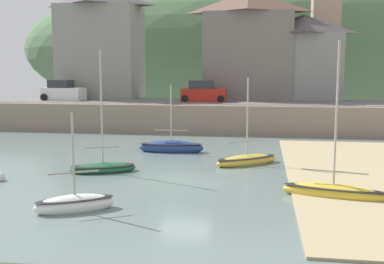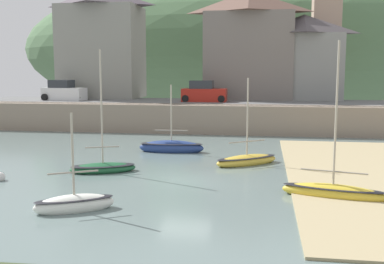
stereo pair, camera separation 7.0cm
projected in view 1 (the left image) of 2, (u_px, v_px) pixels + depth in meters
ground at (179, 255)px, 13.24m from camera, size 48.00×41.00×0.61m
quay_seawall at (219, 117)px, 39.79m from camera, size 48.00×9.40×2.40m
hillside_backdrop at (265, 49)px, 75.17m from camera, size 80.00×44.00×24.52m
waterfront_building_left at (101, 43)px, 48.37m from camera, size 8.29×6.08×11.28m
waterfront_building_centre at (248, 45)px, 46.15m from camera, size 8.92×4.99×10.59m
waterfront_building_right at (302, 57)px, 45.52m from camera, size 7.65×4.61×8.22m
church_with_spire at (325, 25)px, 48.60m from camera, size 3.00×3.00×14.71m
sailboat_white_hull at (247, 160)px, 26.52m from camera, size 3.86×3.27×5.07m
sailboat_nearest_shore at (75, 204)px, 17.84m from camera, size 3.11×2.31×3.97m
sailboat_tall_mast at (103, 167)px, 24.61m from camera, size 3.70×2.54×6.55m
motorboat_with_cabin at (171, 147)px, 30.52m from camera, size 4.30×1.35×4.62m
sailboat_blue_trim at (333, 191)px, 19.61m from camera, size 4.39×1.95×6.74m
parked_car_near_slipway at (63, 92)px, 44.98m from camera, size 4.27×2.15×1.95m
parked_car_by_wall at (203, 93)px, 42.94m from camera, size 4.13×1.82×1.95m
mooring_buoy at (0, 178)px, 22.68m from camera, size 0.52×0.52×0.52m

